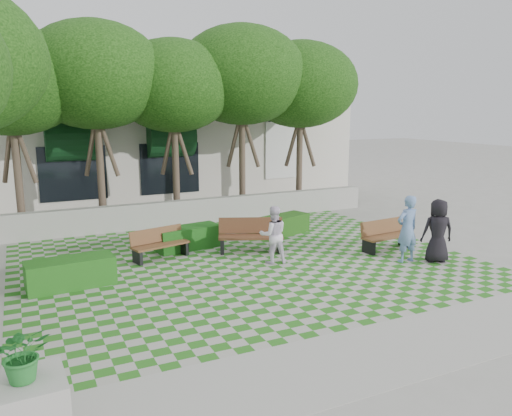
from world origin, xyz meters
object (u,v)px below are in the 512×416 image
hedge_midright (283,225)px  hedge_west (71,273)px  bench_west (160,244)px  planter_front (27,399)px  person_white (273,235)px  person_dark (438,231)px  hedge_midleft (188,238)px  bench_east (386,236)px  bench_mid (251,236)px  person_blue (407,229)px

hedge_midright → hedge_west: bearing=-161.8°
bench_west → planter_front: 8.00m
hedge_west → person_white: bearing=-4.3°
person_dark → planter_front: bearing=40.8°
bench_west → hedge_midleft: (1.03, 0.63, -0.07)m
hedge_midright → person_dark: (2.31, -4.54, 0.56)m
person_dark → hedge_west: bearing=8.1°
bench_east → hedge_midright: bench_east is taller
hedge_midright → hedge_midleft: (-3.45, -0.31, 0.02)m
bench_west → hedge_midright: bearing=-2.6°
bench_east → planter_front: planter_front is taller
hedge_west → person_dark: 9.58m
person_white → hedge_west: bearing=9.1°
bench_east → hedge_west: bearing=169.9°
hedge_midleft → person_dark: bearing=-36.3°
bench_east → hedge_west: (-8.85, 0.69, -0.08)m
bench_east → planter_front: size_ratio=1.08×
person_dark → hedge_midright: bearing=-41.3°
bench_west → person_white: 3.23m
bench_east → bench_mid: 4.06m
person_blue → planter_front: bearing=21.3°
planter_front → person_white: size_ratio=1.02×
hedge_midleft → planter_front: bearing=-120.4°
bench_west → person_dark: size_ratio=0.98×
bench_west → person_blue: bearing=-42.6°
hedge_midleft → planter_front: planter_front is taller
hedge_west → planter_front: size_ratio=1.23×
hedge_midright → person_white: person_white is taller
bench_west → hedge_west: bench_west is taller
hedge_midright → person_blue: 4.50m
bench_west → hedge_midright: size_ratio=0.93×
hedge_west → planter_front: (-1.05, -5.81, 0.31)m
bench_mid → person_dark: (4.19, -3.11, 0.40)m
bench_east → bench_mid: bench_mid is taller
hedge_midright → person_dark: 5.13m
person_white → bench_east: bearing=-171.3°
bench_east → bench_west: bearing=156.6°
hedge_midright → person_blue: bearing=-69.5°
bench_west → person_dark: bearing=-42.4°
person_blue → person_dark: bearing=153.0°
bench_west → hedge_midleft: size_ratio=0.89×
bench_east → hedge_west: bench_east is taller
bench_mid → hedge_midright: (1.88, 1.43, -0.16)m
bench_west → hedge_midright: (4.48, 0.94, -0.09)m
hedge_midright → planter_front: size_ratio=1.14×
hedge_midleft → person_blue: bearing=-37.6°
bench_west → person_dark: (6.79, -3.60, 0.47)m
bench_mid → person_dark: bearing=-13.8°
bench_east → hedge_midleft: bearing=147.7°
bench_mid → person_blue: bearing=-15.8°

